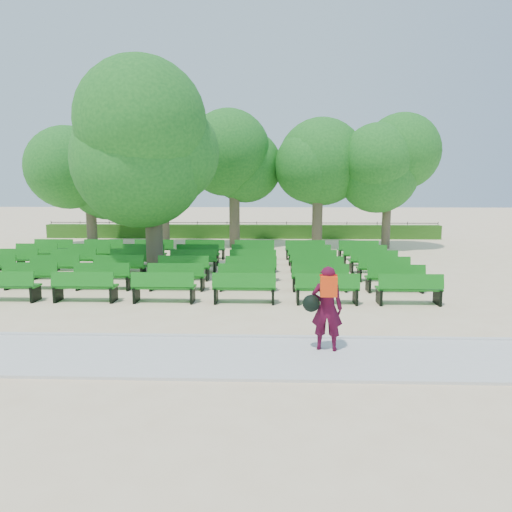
{
  "coord_description": "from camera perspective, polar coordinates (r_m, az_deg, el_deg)",
  "views": [
    {
      "loc": [
        1.97,
        -16.07,
        3.4
      ],
      "look_at": [
        1.47,
        -1.0,
        1.1
      ],
      "focal_mm": 32.0,
      "sensor_mm": 36.0,
      "label": 1
    }
  ],
  "objects": [
    {
      "name": "ground",
      "position": [
        16.54,
        -4.97,
        -3.22
      ],
      "size": [
        120.0,
        120.0,
        0.0
      ],
      "primitive_type": "plane",
      "color": "beige"
    },
    {
      "name": "paving",
      "position": [
        9.5,
        -10.42,
        -12.24
      ],
      "size": [
        30.0,
        2.2,
        0.06
      ],
      "primitive_type": "cube",
      "color": "silver",
      "rests_on": "ground"
    },
    {
      "name": "curb",
      "position": [
        10.56,
        -9.08,
        -9.94
      ],
      "size": [
        30.0,
        0.12,
        0.1
      ],
      "primitive_type": "cube",
      "color": "silver",
      "rests_on": "ground"
    },
    {
      "name": "hedge",
      "position": [
        30.27,
        -1.82,
        3.08
      ],
      "size": [
        26.0,
        0.7,
        0.9
      ],
      "primitive_type": "cube",
      "color": "#285B17",
      "rests_on": "ground"
    },
    {
      "name": "fence",
      "position": [
        30.72,
        -1.77,
        2.32
      ],
      "size": [
        26.0,
        0.1,
        1.02
      ],
      "primitive_type": null,
      "color": "black",
      "rests_on": "ground"
    },
    {
      "name": "tree_line",
      "position": [
        26.36,
        -2.38,
        1.26
      ],
      "size": [
        21.8,
        6.8,
        7.04
      ],
      "primitive_type": null,
      "color": "#206E20",
      "rests_on": "ground"
    },
    {
      "name": "bench_array",
      "position": [
        17.78,
        -8.28,
        -2.13
      ],
      "size": [
        1.86,
        0.61,
        1.17
      ],
      "rotation": [
        0.0,
        0.0,
        -0.02
      ],
      "color": "#137115",
      "rests_on": "ground"
    },
    {
      "name": "tree_among",
      "position": [
        18.09,
        -12.96,
        12.97
      ],
      "size": [
        4.86,
        4.86,
        7.05
      ],
      "color": "brown",
      "rests_on": "ground"
    },
    {
      "name": "person",
      "position": [
        9.46,
        8.71,
        -6.33
      ],
      "size": [
        0.85,
        0.54,
        1.75
      ],
      "rotation": [
        0.0,
        0.0,
        2.96
      ],
      "color": "#450921",
      "rests_on": "ground"
    }
  ]
}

